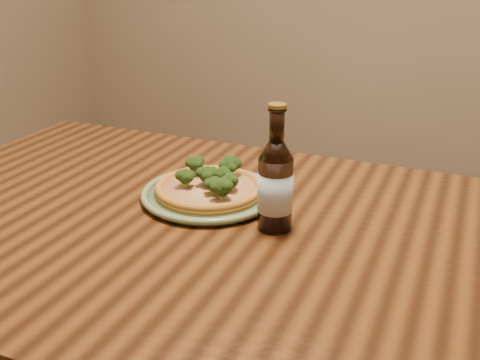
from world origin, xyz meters
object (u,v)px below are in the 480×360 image
at_px(plate, 209,194).
at_px(pizza, 210,186).
at_px(beer_bottle, 275,184).
at_px(table, 251,273).

height_order(plate, pizza, pizza).
distance_m(plate, beer_bottle, 0.20).
distance_m(table, pizza, 0.21).
height_order(table, plate, plate).
bearing_deg(table, beer_bottle, 39.81).
distance_m(plate, pizza, 0.02).
distance_m(table, beer_bottle, 0.19).
relative_size(plate, beer_bottle, 1.19).
height_order(table, pizza, pizza).
xyz_separation_m(plate, beer_bottle, (0.17, -0.07, 0.08)).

